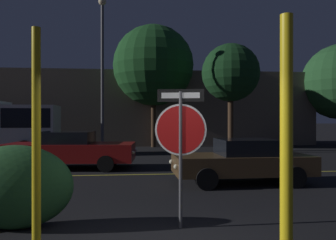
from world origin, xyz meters
TOP-DOWN VIEW (x-y plane):
  - road_center_stripe at (0.00, 6.94)m, footprint 39.93×0.12m
  - stop_sign at (0.52, 1.37)m, footprint 0.89×0.20m
  - yellow_pole_left at (-1.57, 0.19)m, footprint 0.11×0.11m
  - yellow_pole_right at (1.67, -0.25)m, footprint 0.16×0.16m
  - hedge_bush_1 at (-2.34, 1.60)m, footprint 1.98×0.82m
  - passing_car_2 at (-2.78, 8.59)m, footprint 5.06×2.27m
  - passing_car_3 at (2.88, 5.10)m, footprint 4.10×1.83m
  - street_lamp at (-1.98, 13.11)m, footprint 0.41×0.41m
  - tree_0 at (0.97, 17.94)m, footprint 5.46×5.46m
  - tree_2 at (5.26, 14.28)m, footprint 3.36×3.36m
  - building_backdrop at (-1.34, 20.39)m, footprint 28.46×4.03m

SIDE VIEW (x-z plane):
  - road_center_stripe at x=0.00m, z-range 0.00..0.01m
  - passing_car_3 at x=2.88m, z-range 0.01..1.32m
  - passing_car_2 at x=-2.78m, z-range 0.01..1.43m
  - hedge_bush_1 at x=-2.34m, z-range 0.00..1.45m
  - yellow_pole_left at x=-1.57m, z-range 0.00..3.11m
  - yellow_pole_right at x=1.67m, z-range 0.00..3.25m
  - stop_sign at x=0.52m, z-range 0.49..2.91m
  - building_backdrop at x=-1.34m, z-range 0.00..5.32m
  - tree_2 at x=5.26m, z-range 1.44..7.72m
  - street_lamp at x=-1.98m, z-range 0.85..9.12m
  - tree_0 at x=0.97m, z-range 1.40..9.67m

